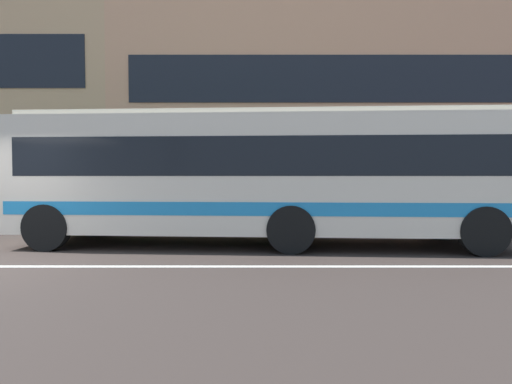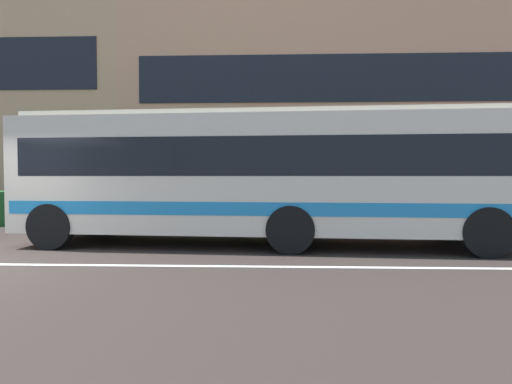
% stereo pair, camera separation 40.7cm
% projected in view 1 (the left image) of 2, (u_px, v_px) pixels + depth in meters
% --- Properties ---
extents(hedge_row_far, '(18.16, 1.10, 1.09)m').
position_uv_depth(hedge_row_far, '(38.00, 209.00, 14.62)').
color(hedge_row_far, '#215825').
rests_on(hedge_row_far, ground_plane).
extents(apartment_block_right, '(23.46, 9.76, 9.35)m').
position_uv_depth(apartment_block_right, '(372.00, 114.00, 22.99)').
color(apartment_block_right, tan).
rests_on(apartment_block_right, ground_plane).
extents(transit_bus, '(11.21, 3.35, 3.02)m').
position_uv_depth(transit_bus, '(262.00, 173.00, 10.62)').
color(transit_bus, beige).
rests_on(transit_bus, ground_plane).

